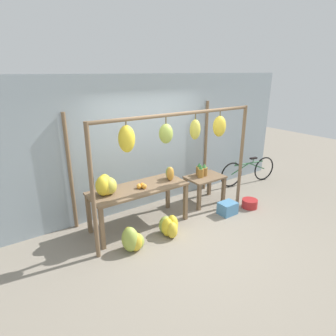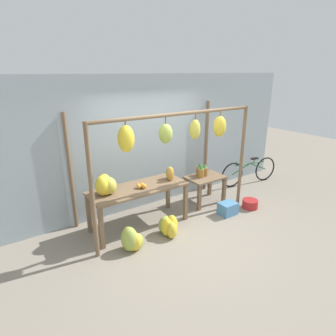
# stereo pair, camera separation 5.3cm
# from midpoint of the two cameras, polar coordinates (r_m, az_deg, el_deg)

# --- Properties ---
(ground_plane) EXTENTS (20.00, 20.00, 0.00)m
(ground_plane) POSITION_cam_midpoint_polar(r_m,az_deg,el_deg) (5.33, 4.16, -13.20)
(ground_plane) COLOR gray
(shop_wall_back) EXTENTS (8.00, 0.08, 2.80)m
(shop_wall_back) POSITION_cam_midpoint_polar(r_m,az_deg,el_deg) (5.96, -4.86, 5.01)
(shop_wall_back) COLOR #99A8B2
(shop_wall_back) RESTS_ON ground_plane
(stall_awning) EXTENTS (3.34, 1.27, 2.19)m
(stall_awning) POSITION_cam_midpoint_polar(r_m,az_deg,el_deg) (5.03, 0.61, 5.32)
(stall_awning) COLOR brown
(stall_awning) RESTS_ON ground_plane
(display_table_main) EXTENTS (1.85, 0.72, 0.80)m
(display_table_main) POSITION_cam_midpoint_polar(r_m,az_deg,el_deg) (5.29, -6.26, -5.02)
(display_table_main) COLOR brown
(display_table_main) RESTS_ON ground_plane
(display_table_side) EXTENTS (0.83, 0.57, 0.62)m
(display_table_side) POSITION_cam_midpoint_polar(r_m,az_deg,el_deg) (6.35, 7.26, -2.85)
(display_table_side) COLOR brown
(display_table_side) RESTS_ON ground_plane
(banana_pile_on_table) EXTENTS (0.47, 0.41, 0.36)m
(banana_pile_on_table) POSITION_cam_midpoint_polar(r_m,az_deg,el_deg) (4.99, -12.87, -3.52)
(banana_pile_on_table) COLOR gold
(banana_pile_on_table) RESTS_ON display_table_main
(orange_pile) EXTENTS (0.17, 0.18, 0.09)m
(orange_pile) POSITION_cam_midpoint_polar(r_m,az_deg,el_deg) (5.20, -5.79, -3.63)
(orange_pile) COLOR orange
(orange_pile) RESTS_ON display_table_main
(pineapple_cluster) EXTENTS (0.28, 0.27, 0.29)m
(pineapple_cluster) POSITION_cam_midpoint_polar(r_m,az_deg,el_deg) (6.28, 6.55, -0.52)
(pineapple_cluster) COLOR olive
(pineapple_cluster) RESTS_ON display_table_side
(banana_pile_ground_left) EXTENTS (0.46, 0.39, 0.44)m
(banana_pile_ground_left) POSITION_cam_midpoint_polar(r_m,az_deg,el_deg) (4.84, -7.66, -14.33)
(banana_pile_ground_left) COLOR #9EB247
(banana_pile_ground_left) RESTS_ON ground_plane
(banana_pile_ground_right) EXTENTS (0.37, 0.48, 0.37)m
(banana_pile_ground_right) POSITION_cam_midpoint_polar(r_m,az_deg,el_deg) (5.21, -0.09, -11.76)
(banana_pile_ground_right) COLOR yellow
(banana_pile_ground_right) RESTS_ON ground_plane
(fruit_crate_white) EXTENTS (0.36, 0.28, 0.26)m
(fruit_crate_white) POSITION_cam_midpoint_polar(r_m,az_deg,el_deg) (6.05, 11.76, -8.00)
(fruit_crate_white) COLOR #4C84B2
(fruit_crate_white) RESTS_ON ground_plane
(blue_bucket) EXTENTS (0.34, 0.34, 0.18)m
(blue_bucket) POSITION_cam_midpoint_polar(r_m,az_deg,el_deg) (6.45, 16.02, -6.94)
(blue_bucket) COLOR #AD2323
(blue_bucket) RESTS_ON ground_plane
(parked_bicycle) EXTENTS (1.73, 0.32, 0.70)m
(parked_bicycle) POSITION_cam_midpoint_polar(r_m,az_deg,el_deg) (7.70, 15.81, -0.57)
(parked_bicycle) COLOR black
(parked_bicycle) RESTS_ON ground_plane
(papaya_pile) EXTENTS (0.24, 0.29, 0.28)m
(papaya_pile) POSITION_cam_midpoint_polar(r_m,az_deg,el_deg) (5.54, 0.09, -1.08)
(papaya_pile) COLOR #93A33D
(papaya_pile) RESTS_ON display_table_main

